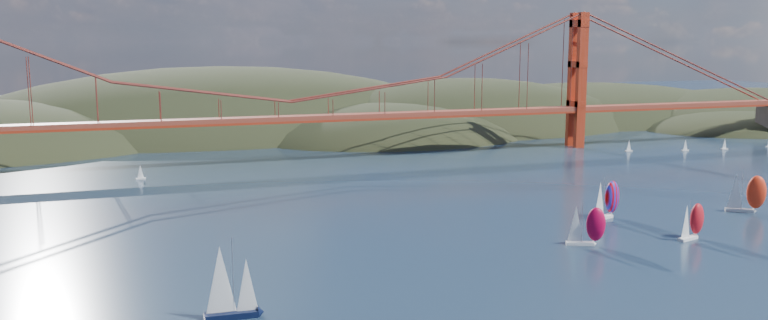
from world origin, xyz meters
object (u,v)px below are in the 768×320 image
Objects in this scene: racer_rwb at (606,199)px; racer_2 at (745,192)px; racer_0 at (585,225)px; racer_1 at (691,221)px; sloop_navy at (228,283)px.

racer_2 is at bearing -25.73° from racer_rwb.
racer_rwb reaches higher than racer_0.
racer_rwb is at bearing -154.26° from racer_2.
racer_rwb is (19.11, 19.39, 0.47)m from racer_0.
racer_rwb reaches higher than racer_1.
sloop_navy is 80.14m from racer_0.
racer_rwb is (97.15, 37.61, -0.87)m from sloop_navy.
racer_1 is at bearing -92.81° from racer_rwb.
racer_rwb is at bearing 23.82° from sloop_navy.
racer_2 is 38.39m from racer_rwb.
racer_0 is at bearing -132.06° from racer_2.
sloop_navy is 1.39× the size of racer_0.
racer_2 reaches higher than racer_rwb.
racer_0 is 0.91× the size of racer_rwb.
racer_2 is at bearing 12.23° from racer_1.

